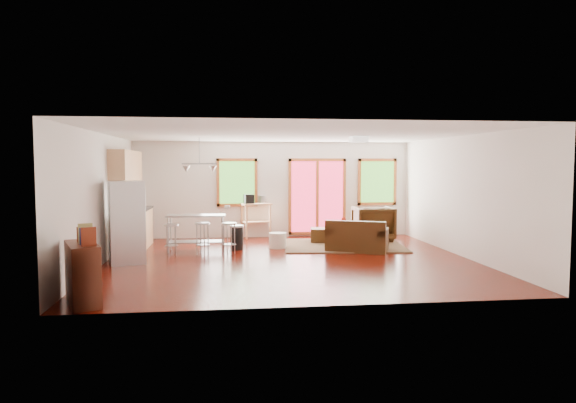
{
  "coord_description": "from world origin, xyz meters",
  "views": [
    {
      "loc": [
        -1.32,
        -10.45,
        1.98
      ],
      "look_at": [
        0.0,
        0.3,
        1.2
      ],
      "focal_mm": 32.0,
      "sensor_mm": 36.0,
      "label": 1
    }
  ],
  "objects": [
    {
      "name": "window_left",
      "position": [
        -1.0,
        3.46,
        1.5
      ],
      "size": [
        1.1,
        0.05,
        1.3
      ],
      "color": "#2A521A",
      "rests_on": "back_wall"
    },
    {
      "name": "window_right",
      "position": [
        2.9,
        3.46,
        1.5
      ],
      "size": [
        1.1,
        0.05,
        1.3
      ],
      "color": "#2A521A",
      "rests_on": "back_wall"
    },
    {
      "name": "bar_stool_c",
      "position": [
        -1.24,
        0.9,
        0.52
      ],
      "size": [
        0.44,
        0.44,
        0.7
      ],
      "rotation": [
        0.0,
        0.0,
        -0.43
      ],
      "color": "#B7BABC",
      "rests_on": "floor"
    },
    {
      "name": "coffee_table",
      "position": [
        1.82,
        2.01,
        0.37
      ],
      "size": [
        1.16,
        0.8,
        0.43
      ],
      "rotation": [
        0.0,
        0.0,
        0.14
      ],
      "color": "#37140A",
      "rests_on": "floor"
    },
    {
      "name": "refrigerator",
      "position": [
        -3.29,
        0.11,
        0.83
      ],
      "size": [
        0.82,
        0.81,
        1.66
      ],
      "rotation": [
        0.0,
        0.0,
        0.29
      ],
      "color": "#B7BABC",
      "rests_on": "floor"
    },
    {
      "name": "front_wall",
      "position": [
        0.0,
        -3.51,
        1.3
      ],
      "size": [
        7.5,
        0.02,
        2.6
      ],
      "primitive_type": "cube",
      "color": "silver",
      "rests_on": "ground"
    },
    {
      "name": "bookshelf",
      "position": [
        -3.35,
        -2.93,
        0.45
      ],
      "size": [
        0.71,
        1.04,
        1.15
      ],
      "rotation": [
        0.0,
        0.0,
        0.38
      ],
      "color": "#37140A",
      "rests_on": "floor"
    },
    {
      "name": "pendant_light",
      "position": [
        -1.9,
        1.5,
        1.9
      ],
      "size": [
        0.8,
        0.18,
        0.79
      ],
      "color": "gray",
      "rests_on": "ceiling"
    },
    {
      "name": "armchair",
      "position": [
        2.48,
        2.39,
        0.5
      ],
      "size": [
        1.01,
        0.95,
        1.0
      ],
      "primitive_type": "imported",
      "rotation": [
        0.0,
        0.0,
        3.1
      ],
      "color": "black",
      "rests_on": "floor"
    },
    {
      "name": "loveseat",
      "position": [
        1.66,
        0.91,
        0.29
      ],
      "size": [
        1.55,
        1.24,
        0.72
      ],
      "rotation": [
        0.0,
        0.0,
        -0.41
      ],
      "color": "black",
      "rests_on": "floor"
    },
    {
      "name": "trash_can",
      "position": [
        -1.06,
        1.47,
        0.29
      ],
      "size": [
        0.35,
        0.35,
        0.57
      ],
      "rotation": [
        0.0,
        0.0,
        -0.14
      ],
      "color": "black",
      "rests_on": "floor"
    },
    {
      "name": "cabinets",
      "position": [
        -3.49,
        1.7,
        0.93
      ],
      "size": [
        0.64,
        2.24,
        2.3
      ],
      "color": "tan",
      "rests_on": "floor"
    },
    {
      "name": "right_wall",
      "position": [
        3.76,
        0.0,
        1.3
      ],
      "size": [
        0.02,
        7.0,
        2.6
      ],
      "primitive_type": "cube",
      "color": "silver",
      "rests_on": "ground"
    },
    {
      "name": "floor",
      "position": [
        0.0,
        0.0,
        -0.01
      ],
      "size": [
        7.5,
        7.0,
        0.02
      ],
      "primitive_type": "cube",
      "color": "#370701",
      "rests_on": "ground"
    },
    {
      "name": "book",
      "position": [
        2.11,
        1.88,
        0.56
      ],
      "size": [
        0.24,
        0.05,
        0.31
      ],
      "primitive_type": "imported",
      "rotation": [
        0.0,
        0.0,
        -0.1
      ],
      "color": "maroon",
      "rests_on": "coffee_table"
    },
    {
      "name": "ceiling_flush",
      "position": [
        1.6,
        0.6,
        2.53
      ],
      "size": [
        0.35,
        0.35,
        0.12
      ],
      "primitive_type": "cube",
      "color": "white",
      "rests_on": "ceiling"
    },
    {
      "name": "rug",
      "position": [
        1.54,
        1.69,
        0.01
      ],
      "size": [
        3.06,
        2.48,
        0.03
      ],
      "primitive_type": "cube",
      "rotation": [
        0.0,
        0.0,
        -0.11
      ],
      "color": "#405432",
      "rests_on": "floor"
    },
    {
      "name": "ottoman",
      "position": [
        1.1,
        2.31,
        0.18
      ],
      "size": [
        0.62,
        0.62,
        0.36
      ],
      "primitive_type": "cube",
      "rotation": [
        0.0,
        0.0,
        -0.16
      ],
      "color": "black",
      "rests_on": "floor"
    },
    {
      "name": "vase",
      "position": [
        1.55,
        1.72,
        0.51
      ],
      "size": [
        0.2,
        0.2,
        0.31
      ],
      "rotation": [
        0.0,
        0.0,
        -0.09
      ],
      "color": "silver",
      "rests_on": "coffee_table"
    },
    {
      "name": "bar_stool_a",
      "position": [
        -2.5,
        0.92,
        0.51
      ],
      "size": [
        0.37,
        0.37,
        0.68
      ],
      "rotation": [
        0.0,
        0.0,
        0.17
      ],
      "color": "#B7BABC",
      "rests_on": "floor"
    },
    {
      "name": "bar_stool_b",
      "position": [
        -1.83,
        0.89,
        0.53
      ],
      "size": [
        0.45,
        0.45,
        0.71
      ],
      "rotation": [
        0.0,
        0.0,
        -0.44
      ],
      "color": "#B7BABC",
      "rests_on": "floor"
    },
    {
      "name": "kitchen_cart",
      "position": [
        -0.53,
        3.34,
        0.81
      ],
      "size": [
        0.88,
        0.69,
        1.19
      ],
      "rotation": [
        0.0,
        0.0,
        0.28
      ],
      "color": "tan",
      "rests_on": "floor"
    },
    {
      "name": "ceiling",
      "position": [
        0.0,
        0.0,
        2.61
      ],
      "size": [
        7.5,
        7.0,
        0.02
      ],
      "primitive_type": "cube",
      "color": "white",
      "rests_on": "ground"
    },
    {
      "name": "cup",
      "position": [
        -1.28,
        1.41,
        1.01
      ],
      "size": [
        0.14,
        0.11,
        0.12
      ],
      "primitive_type": "imported",
      "rotation": [
        0.0,
        0.0,
        -0.13
      ],
      "color": "white",
      "rests_on": "island"
    },
    {
      "name": "french_doors",
      "position": [
        1.2,
        3.46,
        1.1
      ],
      "size": [
        1.6,
        0.05,
        2.1
      ],
      "color": "#AA203B",
      "rests_on": "back_wall"
    },
    {
      "name": "island",
      "position": [
        -1.99,
        1.35,
        0.58
      ],
      "size": [
        1.34,
        0.57,
        0.84
      ],
      "rotation": [
        0.0,
        0.0,
        -0.03
      ],
      "color": "#B7BABC",
      "rests_on": "floor"
    },
    {
      "name": "back_wall",
      "position": [
        0.0,
        3.51,
        1.3
      ],
      "size": [
        7.5,
        0.02,
        2.6
      ],
      "primitive_type": "cube",
      "color": "silver",
      "rests_on": "ground"
    },
    {
      "name": "left_wall",
      "position": [
        -3.76,
        0.0,
        1.3
      ],
      "size": [
        0.02,
        7.0,
        2.6
      ],
      "primitive_type": "cube",
      "color": "silver",
      "rests_on": "ground"
    },
    {
      "name": "pouf",
      "position": [
        -0.09,
        1.58,
        0.18
      ],
      "size": [
        0.54,
        0.54,
        0.36
      ],
      "primitive_type": "cylinder",
      "rotation": [
        0.0,
        0.0,
        0.37
      ],
      "color": "white",
      "rests_on": "floor"
    }
  ]
}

